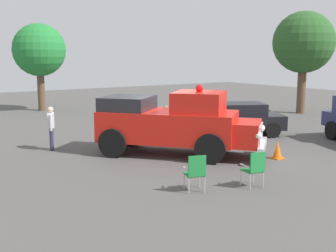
% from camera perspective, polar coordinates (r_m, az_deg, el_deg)
% --- Properties ---
extents(ground_plane, '(60.00, 60.00, 0.00)m').
position_cam_1_polar(ground_plane, '(16.64, 0.15, -3.15)').
color(ground_plane, '#514F4C').
extents(vintage_fire_truck, '(5.94, 5.50, 2.59)m').
position_cam_1_polar(vintage_fire_truck, '(15.63, 0.83, 0.49)').
color(vintage_fire_truck, black).
rests_on(vintage_fire_truck, ground).
extents(classic_hot_rod, '(3.68, 4.72, 1.46)m').
position_cam_1_polar(classic_hot_rod, '(19.80, 8.86, 0.96)').
color(classic_hot_rod, black).
rests_on(classic_hot_rod, ground).
extents(lawn_chair_near_truck, '(0.68, 0.68, 1.02)m').
position_cam_1_polar(lawn_chair_near_truck, '(20.21, -0.41, 0.79)').
color(lawn_chair_near_truck, '#B7BABF').
rests_on(lawn_chair_near_truck, ground).
extents(lawn_chair_by_car, '(0.56, 0.57, 1.02)m').
position_cam_1_polar(lawn_chair_by_car, '(12.08, 11.43, -5.31)').
color(lawn_chair_by_car, '#B7BABF').
rests_on(lawn_chair_by_car, ground).
extents(lawn_chair_spare, '(0.64, 0.64, 1.02)m').
position_cam_1_polar(lawn_chair_spare, '(11.49, 3.69, -5.91)').
color(lawn_chair_spare, '#B7BABF').
rests_on(lawn_chair_spare, ground).
extents(spectator_seated, '(0.65, 0.61, 1.29)m').
position_cam_1_polar(spectator_seated, '(20.15, -0.06, 1.08)').
color(spectator_seated, '#383842').
rests_on(spectator_seated, ground).
extents(spectator_standing, '(0.64, 0.38, 1.68)m').
position_cam_1_polar(spectator_standing, '(17.03, -15.23, 0.11)').
color(spectator_standing, '#2D334C').
rests_on(spectator_standing, ground).
extents(oak_tree_left, '(3.38, 3.38, 5.62)m').
position_cam_1_polar(oak_tree_left, '(29.28, -16.68, 9.56)').
color(oak_tree_left, brown).
rests_on(oak_tree_left, ground).
extents(oak_tree_right, '(3.76, 3.76, 6.26)m').
position_cam_1_polar(oak_tree_right, '(28.06, 17.53, 10.44)').
color(oak_tree_right, brown).
rests_on(oak_tree_right, ground).
extents(traffic_cone, '(0.40, 0.40, 0.64)m').
position_cam_1_polar(traffic_cone, '(15.66, 14.30, -3.10)').
color(traffic_cone, orange).
rests_on(traffic_cone, ground).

